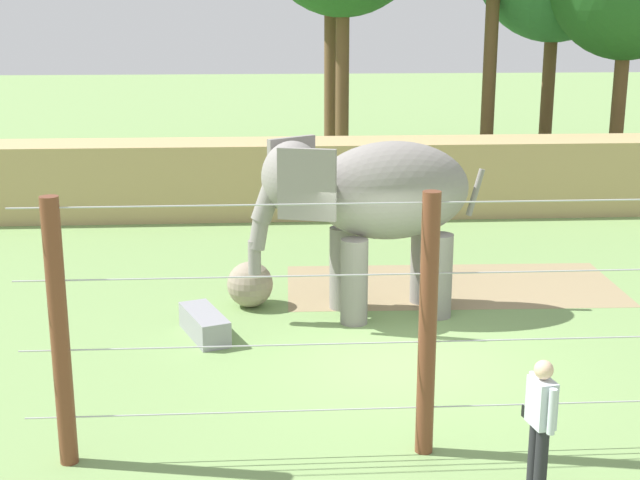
{
  "coord_description": "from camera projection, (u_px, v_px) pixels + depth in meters",
  "views": [
    {
      "loc": [
        -2.17,
        -13.35,
        5.53
      ],
      "look_at": [
        -1.17,
        2.19,
        1.4
      ],
      "focal_mm": 50.17,
      "sensor_mm": 36.0,
      "label": 1
    }
  ],
  "objects": [
    {
      "name": "zookeeper",
      "position": [
        540.0,
        421.0,
        10.17
      ],
      "size": [
        0.28,
        0.58,
        1.67
      ],
      "color": "#232328",
      "rests_on": "ground"
    },
    {
      "name": "elephant",
      "position": [
        373.0,
        199.0,
        15.93
      ],
      "size": [
        4.35,
        2.1,
        3.24
      ],
      "color": "gray",
      "rests_on": "ground"
    },
    {
      "name": "dirt_patch",
      "position": [
        452.0,
        285.0,
        18.09
      ],
      "size": [
        6.73,
        3.14,
        0.01
      ],
      "primitive_type": "cube",
      "rotation": [
        0.0,
        0.0,
        -0.03
      ],
      "color": "#937F5B",
      "rests_on": "ground"
    },
    {
      "name": "cable_fence",
      "position": [
        438.0,
        325.0,
        10.98
      ],
      "size": [
        10.29,
        0.23,
        3.39
      ],
      "color": "brown",
      "rests_on": "ground"
    },
    {
      "name": "embankment_wall",
      "position": [
        344.0,
        177.0,
        24.04
      ],
      "size": [
        36.0,
        1.8,
        1.99
      ],
      "primitive_type": "cube",
      "color": "tan",
      "rests_on": "ground"
    },
    {
      "name": "ground_plane",
      "position": [
        401.0,
        357.0,
        14.43
      ],
      "size": [
        120.0,
        120.0,
        0.0
      ],
      "primitive_type": "plane",
      "color": "#759956"
    },
    {
      "name": "feed_trough",
      "position": [
        204.0,
        324.0,
        15.27
      ],
      "size": [
        0.97,
        1.49,
        0.44
      ],
      "color": "gray",
      "rests_on": "ground"
    },
    {
      "name": "enrichment_ball",
      "position": [
        250.0,
        284.0,
        16.75
      ],
      "size": [
        0.86,
        0.86,
        0.86
      ],
      "primitive_type": "sphere",
      "color": "gray",
      "rests_on": "ground"
    }
  ]
}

